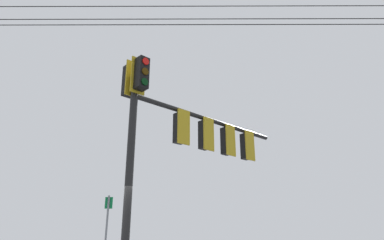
# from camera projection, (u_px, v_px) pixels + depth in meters

# --- Properties ---
(signal_mast_assembly) EXTENTS (6.01, 1.77, 5.97)m
(signal_mast_assembly) POSITION_uv_depth(u_px,v_px,m) (183.00, 131.00, 9.87)
(signal_mast_assembly) COLOR black
(signal_mast_assembly) RESTS_ON ground
(route_sign_primary) EXTENTS (0.24, 0.15, 2.72)m
(route_sign_primary) POSITION_uv_depth(u_px,v_px,m) (106.00, 230.00, 11.25)
(route_sign_primary) COLOR slate
(route_sign_primary) RESTS_ON ground
(overhead_wire_span) EXTENTS (29.19, 17.45, 2.03)m
(overhead_wire_span) POSITION_uv_depth(u_px,v_px,m) (192.00, 0.00, 10.02)
(overhead_wire_span) COLOR black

